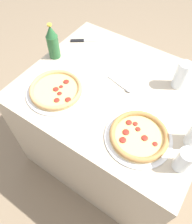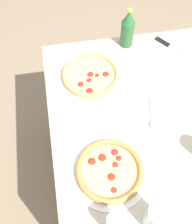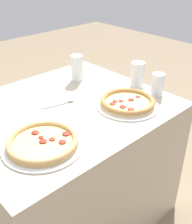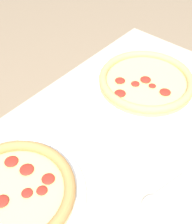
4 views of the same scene
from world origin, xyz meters
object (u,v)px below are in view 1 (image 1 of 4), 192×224
pizza_pepperoni (139,136)px  pizza_veggie (56,90)px  knife (86,40)px  glass_iced_tea (183,160)px  spoon (123,86)px  beer_bottle (53,42)px  glass_lemonade (181,76)px

pizza_pepperoni → pizza_veggie: pizza_pepperoni is taller
pizza_pepperoni → knife: (-0.65, 0.48, -0.02)m
pizza_veggie → knife: size_ratio=1.69×
pizza_veggie → glass_iced_tea: size_ratio=2.70×
pizza_pepperoni → pizza_veggie: (-0.51, 0.01, -0.00)m
pizza_veggie → spoon: 0.38m
beer_bottle → pizza_veggie: bearing=-48.4°
glass_lemonade → pizza_pepperoni: bearing=-93.4°
knife → spoon: (0.43, -0.23, 0.00)m
knife → spoon: spoon is taller
pizza_pepperoni → spoon: (-0.22, 0.25, -0.01)m
glass_lemonade → knife: bearing=176.2°
pizza_pepperoni → glass_iced_tea: 0.22m
pizza_pepperoni → spoon: bearing=131.9°
beer_bottle → spoon: size_ratio=1.26×
knife → glass_iced_tea: bearing=-30.1°
glass_iced_tea → beer_bottle: beer_bottle is taller
glass_lemonade → beer_bottle: beer_bottle is taller
spoon → knife: bearing=151.9°
glass_iced_tea → beer_bottle: 0.97m
glass_iced_tea → glass_lemonade: glass_lemonade is taller
glass_iced_tea → beer_bottle: (-0.93, 0.26, 0.05)m
pizza_veggie → beer_bottle: 0.32m
pizza_pepperoni → knife: 0.81m
spoon → glass_lemonade: bearing=36.4°
pizza_pepperoni → glass_iced_tea: glass_iced_tea is taller
pizza_pepperoni → beer_bottle: size_ratio=1.44×
pizza_veggie → glass_iced_tea: 0.73m
beer_bottle → spoon: 0.51m
pizza_veggie → knife: 0.49m
spoon → pizza_veggie: bearing=-140.0°
glass_lemonade → spoon: 0.32m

